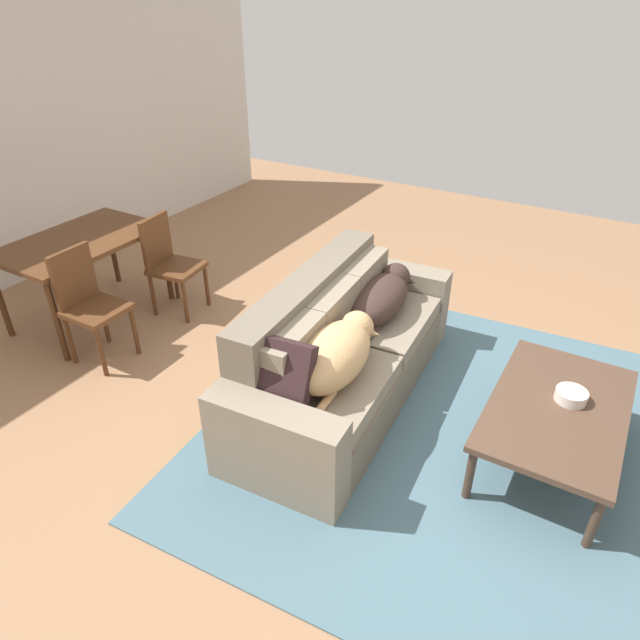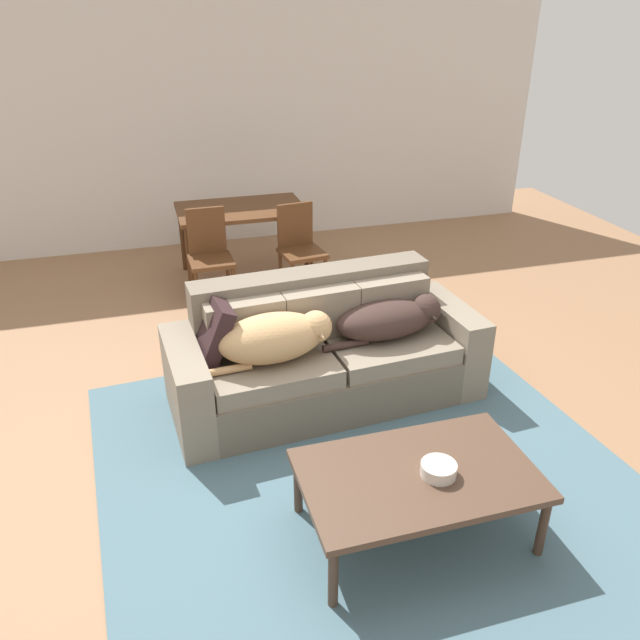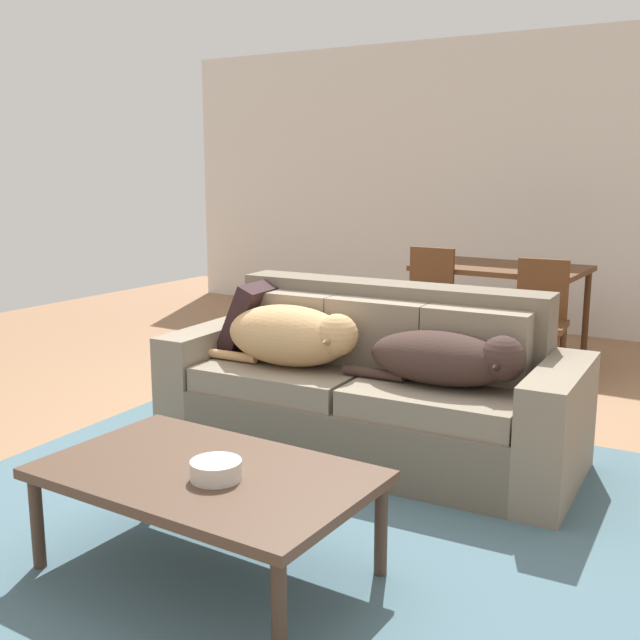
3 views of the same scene
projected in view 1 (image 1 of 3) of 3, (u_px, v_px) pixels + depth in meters
The scene contains 11 objects.
ground_plane at pixel (368, 426), 3.81m from camera, with size 10.00×10.00×0.00m, color #966D4B.
area_rug at pixel (462, 436), 3.72m from camera, with size 3.15×3.16×0.01m, color slate.
couch at pixel (340, 353), 3.94m from camera, with size 2.25×1.00×0.90m.
dog_on_left_cushion at pixel (337, 353), 3.43m from camera, with size 0.89×0.43×0.33m.
dog_on_right_cushion at pixel (381, 296), 4.12m from camera, with size 0.91×0.42×0.28m.
throw_pillow_by_left_arm at pixel (276, 375), 3.20m from camera, with size 0.10×0.43×0.43m, color #2F1D1F.
coffee_table at pixel (557, 411), 3.36m from camera, with size 1.23×0.76×0.42m.
bowl_on_coffee_table at pixel (571, 396), 3.37m from camera, with size 0.19×0.19×0.07m, color silver.
dining_table at pixel (80, 247), 4.71m from camera, with size 1.28×0.81×0.74m.
dining_chair_near_left at pixel (88, 301), 4.27m from camera, with size 0.41×0.41×0.90m.
dining_chair_near_right at pixel (169, 261), 4.93m from camera, with size 0.45×0.45×0.87m.
Camera 1 is at (-2.65, -1.19, 2.59)m, focal length 31.53 mm.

